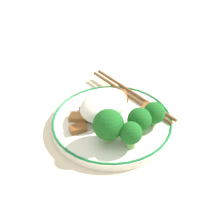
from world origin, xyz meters
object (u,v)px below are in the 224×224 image
Objects in this scene: plate at (112,122)px; chopsticks at (131,94)px; broccoli_back_center at (131,134)px; broccoli_mid_left at (154,113)px; broccoli_back_left at (109,125)px; broccoli_back_right at (139,120)px.

chopsticks is (-0.09, -0.02, 0.01)m from plate.
broccoli_back_center is 0.08m from broccoli_mid_left.
plate is 4.60× the size of broccoli_back_center.
broccoli_mid_left is at bearing 159.94° from broccoli_back_left.
broccoli_mid_left is at bearing 63.84° from chopsticks.
broccoli_back_center reaches higher than plate.
chopsticks reaches higher than plate.
broccoli_back_center is at bearing 66.40° from plate.
broccoli_back_left is (0.05, 0.04, 0.04)m from plate.
broccoli_back_left is 0.27× the size of chopsticks.
broccoli_back_center reaches higher than broccoli_mid_left.
broccoli_back_left is at bearing -68.51° from broccoli_back_center.
broccoli_back_right is 0.12m from chopsticks.
chopsticks is (-0.05, -0.09, -0.02)m from broccoli_mid_left.
broccoli_back_right is at bearing 95.54° from plate.
plate is 0.98× the size of chopsticks.
broccoli_back_left is 0.10m from broccoli_mid_left.
broccoli_back_left reaches higher than broccoli_mid_left.
broccoli_back_left is at bearing 23.35° from chopsticks.
broccoli_mid_left is (-0.04, 0.01, -0.00)m from broccoli_back_right.
broccoli_back_left is 0.04m from broccoli_back_center.
chopsticks is (-0.12, -0.10, -0.03)m from broccoli_back_center.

